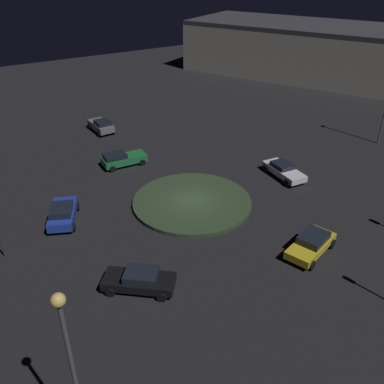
% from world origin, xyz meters
% --- Properties ---
extents(ground_plane, '(118.00, 118.00, 0.00)m').
position_xyz_m(ground_plane, '(0.00, 0.00, 0.00)').
color(ground_plane, black).
extents(roundabout_island, '(9.95, 9.95, 0.33)m').
position_xyz_m(roundabout_island, '(0.00, 0.00, 0.16)').
color(roundabout_island, '#2D4228').
rests_on(roundabout_island, ground_plane).
extents(car_blue, '(4.55, 3.38, 1.51)m').
position_xyz_m(car_blue, '(-2.99, -9.98, 0.79)').
color(car_blue, '#1E38A5').
rests_on(car_blue, ground_plane).
extents(car_white, '(4.69, 2.33, 1.31)m').
position_xyz_m(car_white, '(0.43, 9.81, 0.71)').
color(car_white, white).
rests_on(car_white, ground_plane).
extents(car_grey, '(4.01, 2.09, 1.55)m').
position_xyz_m(car_grey, '(-19.27, -0.45, 0.80)').
color(car_grey, slate).
rests_on(car_grey, ground_plane).
extents(car_black, '(4.23, 4.58, 1.39)m').
position_xyz_m(car_black, '(7.01, -8.20, 0.71)').
color(car_black, black).
rests_on(car_black, ground_plane).
extents(car_green, '(2.15, 4.35, 1.41)m').
position_xyz_m(car_green, '(-9.76, -1.99, 0.74)').
color(car_green, '#1E7238').
rests_on(car_green, ground_plane).
extents(car_yellow, '(3.10, 4.68, 1.40)m').
position_xyz_m(car_yellow, '(10.01, 3.59, 0.74)').
color(car_yellow, gold).
rests_on(car_yellow, ground_plane).
extents(streetlamp_southeast, '(0.50, 0.50, 9.20)m').
position_xyz_m(streetlamp_southeast, '(15.17, -14.42, 5.78)').
color(streetlamp_southeast, '#4C4C51').
rests_on(streetlamp_southeast, ground_plane).
extents(store_building, '(37.99, 29.45, 8.18)m').
position_xyz_m(store_building, '(-27.77, 37.67, 4.09)').
color(store_building, '#ADA893').
rests_on(store_building, ground_plane).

